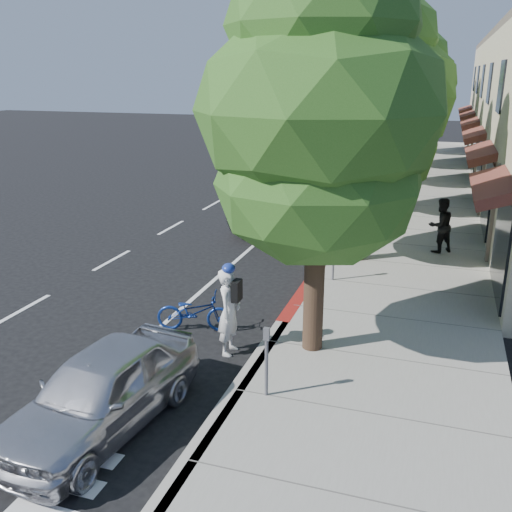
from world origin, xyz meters
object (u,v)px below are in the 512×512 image
at_px(street_tree_4, 410,85).
at_px(cyclist, 229,312).
at_px(street_tree_0, 320,117).
at_px(silver_suv, 291,199).
at_px(street_tree_2, 388,98).
at_px(near_car_a, 101,391).
at_px(dark_sedan, 347,183).
at_px(pedestrian, 440,225).
at_px(bicycle, 195,312).
at_px(white_pickup, 358,163).
at_px(street_tree_3, 401,95).
at_px(street_tree_5, 416,81).
at_px(dark_suv_far, 379,155).
at_px(street_tree_1, 366,100).

distance_m(street_tree_4, cyclist, 24.82).
xyz_separation_m(street_tree_0, silver_suv, (-3.10, 10.00, -3.76)).
distance_m(street_tree_2, street_tree_4, 12.00).
xyz_separation_m(street_tree_0, near_car_a, (-2.61, -3.50, -4.01)).
xyz_separation_m(street_tree_2, dark_sedan, (-1.70, 2.30, -3.69)).
xyz_separation_m(street_tree_2, pedestrian, (2.27, -4.52, -3.53)).
relative_size(bicycle, near_car_a, 0.43).
bearing_deg(near_car_a, white_pickup, 95.68).
xyz_separation_m(street_tree_3, near_car_a, (-2.61, -21.50, -3.76)).
distance_m(cyclist, bicycle, 1.40).
xyz_separation_m(bicycle, pedestrian, (4.97, 7.20, 0.55)).
distance_m(silver_suv, dark_sedan, 4.52).
distance_m(street_tree_0, street_tree_4, 24.00).
xyz_separation_m(silver_suv, white_pickup, (1.04, 9.77, -0.02)).
bearing_deg(near_car_a, street_tree_5, 92.57).
distance_m(street_tree_3, silver_suv, 9.27).
xyz_separation_m(street_tree_3, dark_suv_far, (-1.40, 5.50, -3.53)).
bearing_deg(street_tree_3, dark_suv_far, 104.28).
height_order(street_tree_3, bicycle, street_tree_3).
bearing_deg(dark_sedan, street_tree_5, 76.70).
relative_size(dark_sedan, pedestrian, 3.00).
bearing_deg(street_tree_1, white_pickup, 98.53).
height_order(bicycle, pedestrian, pedestrian).
height_order(street_tree_5, silver_suv, street_tree_5).
bearing_deg(pedestrian, dark_sedan, -97.83).
height_order(street_tree_4, street_tree_5, street_tree_4).
height_order(dark_sedan, white_pickup, white_pickup).
distance_m(street_tree_3, white_pickup, 4.45).
distance_m(cyclist, pedestrian, 8.83).
distance_m(street_tree_0, street_tree_1, 6.00).
height_order(street_tree_3, white_pickup, street_tree_3).
height_order(silver_suv, dark_sedan, silver_suv).
bearing_deg(near_car_a, street_tree_2, 87.47).
relative_size(street_tree_4, cyclist, 4.40).
distance_m(street_tree_0, near_car_a, 5.93).
bearing_deg(street_tree_4, dark_sedan, -99.96).
bearing_deg(dark_suv_far, pedestrian, -83.45).
relative_size(street_tree_1, dark_sedan, 1.52).
relative_size(silver_suv, near_car_a, 1.69).
relative_size(street_tree_1, street_tree_2, 1.05).
relative_size(street_tree_4, white_pickup, 1.27).
height_order(white_pickup, pedestrian, pedestrian).
distance_m(street_tree_4, bicycle, 24.26).
bearing_deg(near_car_a, cyclist, 78.70).
bearing_deg(cyclist, pedestrian, -26.15).
bearing_deg(street_tree_1, dark_suv_far, 94.57).
height_order(bicycle, near_car_a, near_car_a).
xyz_separation_m(street_tree_1, silver_suv, (-3.10, 4.00, -3.80)).
bearing_deg(near_car_a, dark_suv_far, 94.46).
height_order(street_tree_0, street_tree_4, street_tree_4).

